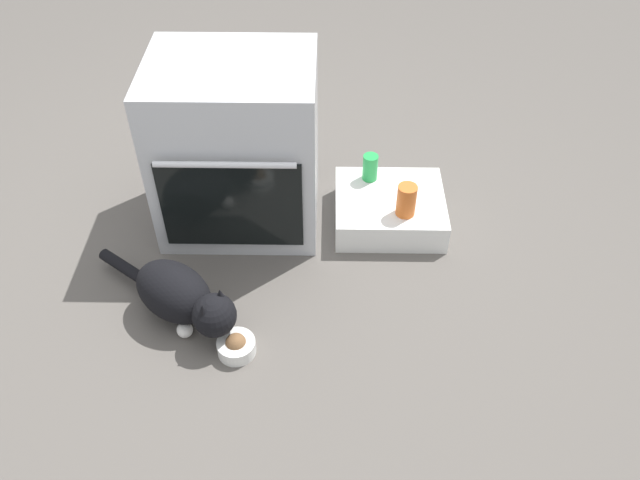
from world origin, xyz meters
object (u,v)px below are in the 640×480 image
(cat, at_px, (181,296))
(sauce_jar, at_px, (406,200))
(pantry_cabinet, at_px, (389,209))
(soda_can, at_px, (370,167))
(food_bowl, at_px, (236,346))
(oven, at_px, (238,147))

(cat, height_order, sauce_jar, sauce_jar)
(pantry_cabinet, bearing_deg, soda_can, 123.71)
(food_bowl, xyz_separation_m, sauce_jar, (0.64, 0.61, 0.17))
(sauce_jar, xyz_separation_m, soda_can, (-0.14, 0.23, -0.01))
(cat, distance_m, sauce_jar, 0.97)
(cat, xyz_separation_m, soda_can, (0.71, 0.69, 0.07))
(food_bowl, distance_m, cat, 0.27)
(pantry_cabinet, distance_m, food_bowl, 0.93)
(soda_can, bearing_deg, pantry_cabinet, -56.29)
(oven, distance_m, food_bowl, 0.82)
(oven, bearing_deg, soda_can, 9.93)
(sauce_jar, relative_size, soda_can, 1.17)
(food_bowl, bearing_deg, cat, 143.82)
(cat, relative_size, sauce_jar, 4.26)
(food_bowl, height_order, cat, cat)
(food_bowl, relative_size, cat, 0.23)
(soda_can, bearing_deg, food_bowl, -120.89)
(pantry_cabinet, distance_m, cat, 0.98)
(pantry_cabinet, relative_size, soda_can, 3.86)
(pantry_cabinet, height_order, soda_can, soda_can)
(oven, relative_size, food_bowl, 5.26)
(cat, distance_m, soda_can, 0.99)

